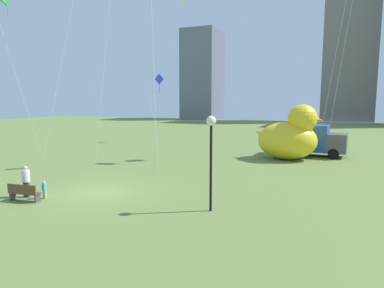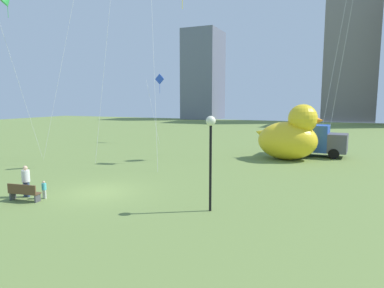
% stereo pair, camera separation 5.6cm
% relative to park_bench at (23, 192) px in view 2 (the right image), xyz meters
% --- Properties ---
extents(ground_plane, '(140.00, 140.00, 0.00)m').
position_rel_park_bench_xyz_m(ground_plane, '(2.42, 2.89, -0.48)').
color(ground_plane, olive).
extents(park_bench, '(1.73, 0.68, 0.90)m').
position_rel_park_bench_xyz_m(park_bench, '(0.00, 0.00, 0.00)').
color(park_bench, brown).
rests_on(park_bench, ground).
extents(person_adult, '(0.41, 0.41, 1.68)m').
position_rel_park_bench_xyz_m(person_adult, '(-0.53, 0.62, 0.45)').
color(person_adult, '#38476B').
rests_on(person_adult, ground).
extents(person_child, '(0.23, 0.23, 0.94)m').
position_rel_park_bench_xyz_m(person_child, '(0.57, 0.78, 0.04)').
color(person_child, silver).
rests_on(person_child, ground).
extents(giant_inflatable_duck, '(5.77, 3.70, 4.78)m').
position_rel_park_bench_xyz_m(giant_inflatable_duck, '(10.76, 17.86, 1.56)').
color(giant_inflatable_duck, yellow).
rests_on(giant_inflatable_duck, ground).
extents(lamppost, '(0.45, 0.45, 4.41)m').
position_rel_park_bench_xyz_m(lamppost, '(9.23, 2.38, 2.85)').
color(lamppost, black).
rests_on(lamppost, ground).
extents(box_truck, '(5.80, 2.73, 2.85)m').
position_rel_park_bench_xyz_m(box_truck, '(12.40, 20.81, 0.96)').
color(box_truck, '#264CA5').
rests_on(box_truck, ground).
extents(city_skyline, '(56.55, 18.97, 41.12)m').
position_rel_park_bench_xyz_m(city_skyline, '(10.72, 75.07, 16.43)').
color(city_skyline, slate).
rests_on(city_skyline, ground).
extents(kite_blue, '(2.20, 1.59, 8.26)m').
position_rel_park_bench_xyz_m(kite_blue, '(-5.47, 24.20, 6.87)').
color(kite_blue, silver).
rests_on(kite_blue, ground).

